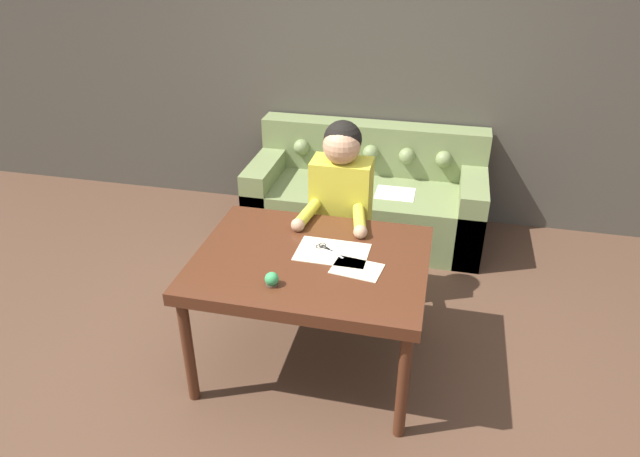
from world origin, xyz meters
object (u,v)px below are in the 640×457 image
object	(u,v)px
couch	(367,198)
scissors	(326,248)
dining_table	(311,269)
pin_cushion	(272,280)
person	(341,213)

from	to	relation	value
couch	scissors	world-z (taller)	couch
dining_table	pin_cushion	xyz separation A→B (m)	(-0.13, -0.29, 0.10)
couch	person	world-z (taller)	person
scissors	couch	bearing A→B (deg)	89.92
dining_table	couch	xyz separation A→B (m)	(0.06, 1.64, -0.35)
dining_table	scissors	distance (m)	0.14
pin_cushion	couch	bearing A→B (deg)	84.37
person	dining_table	bearing A→B (deg)	-92.96
person	scissors	bearing A→B (deg)	-87.13
dining_table	couch	world-z (taller)	couch
person	pin_cushion	size ratio (longest dim) A/B	17.69
person	scissors	world-z (taller)	person
couch	dining_table	bearing A→B (deg)	-92.23
person	scissors	xyz separation A→B (m)	(0.03, -0.55, 0.07)
person	pin_cushion	distance (m)	0.97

